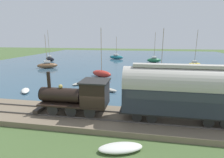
% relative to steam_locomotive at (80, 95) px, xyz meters
% --- Properties ---
extents(ground_plane, '(200.00, 200.00, 0.00)m').
position_rel_steam_locomotive_xyz_m(ground_plane, '(-0.27, -1.25, -2.22)').
color(ground_plane, '#476033').
extents(harbor_water, '(80.00, 80.00, 0.01)m').
position_rel_steam_locomotive_xyz_m(harbor_water, '(42.64, -1.25, -2.21)').
color(harbor_water, '#38566B').
rests_on(harbor_water, ground).
extents(rail_embankment, '(4.68, 56.00, 0.57)m').
position_rel_steam_locomotive_xyz_m(rail_embankment, '(-0.00, -1.25, -1.99)').
color(rail_embankment, '#756651').
rests_on(rail_embankment, ground).
extents(steam_locomotive, '(2.27, 6.39, 3.54)m').
position_rel_steam_locomotive_xyz_m(steam_locomotive, '(0.00, 0.00, 0.00)').
color(steam_locomotive, black).
rests_on(steam_locomotive, rail_embankment).
extents(passenger_coach, '(2.37, 8.94, 4.44)m').
position_rel_steam_locomotive_xyz_m(passenger_coach, '(-0.00, -7.99, 0.78)').
color(passenger_coach, black).
rests_on(passenger_coach, rail_embankment).
extents(sailboat_blue, '(3.31, 5.07, 8.51)m').
position_rel_steam_locomotive_xyz_m(sailboat_blue, '(18.77, -8.56, -1.68)').
color(sailboat_blue, '#335199').
rests_on(sailboat_blue, harbor_water).
extents(sailboat_yellow, '(2.81, 3.86, 8.69)m').
position_rel_steam_locomotive_xyz_m(sailboat_yellow, '(32.59, -17.96, -1.65)').
color(sailboat_yellow, gold).
rests_on(sailboat_yellow, harbor_water).
extents(sailboat_green, '(2.20, 4.09, 8.36)m').
position_rel_steam_locomotive_xyz_m(sailboat_green, '(37.66, -8.45, -1.51)').
color(sailboat_green, '#236B42').
rests_on(sailboat_green, harbor_water).
extents(sailboat_brown, '(3.52, 4.81, 7.56)m').
position_rel_steam_locomotive_xyz_m(sailboat_brown, '(23.47, 16.45, -1.52)').
color(sailboat_brown, brown).
rests_on(sailboat_brown, harbor_water).
extents(sailboat_red, '(3.40, 4.44, 8.55)m').
position_rel_steam_locomotive_xyz_m(sailboat_red, '(16.60, 1.99, -1.57)').
color(sailboat_red, '#B72D23').
rests_on(sailboat_red, harbor_water).
extents(sailboat_black, '(3.66, 4.65, 9.08)m').
position_rel_steam_locomotive_xyz_m(sailboat_black, '(35.42, 22.42, -1.51)').
color(sailboat_black, black).
rests_on(sailboat_black, harbor_water).
extents(sailboat_teal, '(3.58, 5.41, 7.18)m').
position_rel_steam_locomotive_xyz_m(sailboat_teal, '(43.94, 3.35, -1.55)').
color(sailboat_teal, '#1E707A').
rests_on(sailboat_teal, harbor_water).
extents(rowboat_mid_harbor, '(1.57, 2.92, 0.46)m').
position_rel_steam_locomotive_xyz_m(rowboat_mid_harbor, '(8.23, -0.69, -1.98)').
color(rowboat_mid_harbor, '#B7B2A3').
rests_on(rowboat_mid_harbor, harbor_water).
extents(rowboat_far_out, '(2.17, 2.60, 0.41)m').
position_rel_steam_locomotive_xyz_m(rowboat_far_out, '(6.08, 2.31, -2.00)').
color(rowboat_far_out, silver).
rests_on(rowboat_far_out, harbor_water).
extents(rowboat_near_shore, '(2.89, 2.58, 0.32)m').
position_rel_steam_locomotive_xyz_m(rowboat_near_shore, '(11.08, 3.91, -2.05)').
color(rowboat_near_shore, '#B7B2A3').
rests_on(rowboat_near_shore, harbor_water).
extents(rowboat_off_pier, '(2.51, 2.09, 0.43)m').
position_rel_steam_locomotive_xyz_m(rowboat_off_pier, '(6.08, 9.70, -1.99)').
color(rowboat_off_pier, silver).
rests_on(rowboat_off_pier, harbor_water).
extents(beached_dinghy, '(1.88, 3.00, 0.44)m').
position_rel_steam_locomotive_xyz_m(beached_dinghy, '(-3.81, -3.97, -2.00)').
color(beached_dinghy, silver).
rests_on(beached_dinghy, ground).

